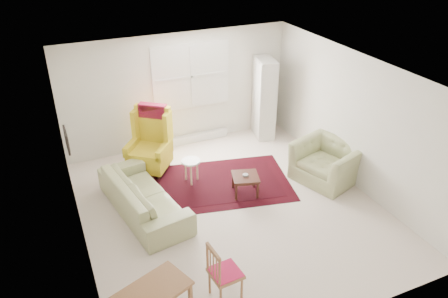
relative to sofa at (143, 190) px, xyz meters
name	(u,v)px	position (x,y,z in m)	size (l,w,h in m)	color
room	(227,140)	(1.44, -0.32, 0.81)	(5.04, 5.54, 2.51)	beige
rug	(219,183)	(1.53, 0.27, -0.43)	(2.71, 1.74, 0.03)	black
sofa	(143,190)	(0.00, 0.00, 0.00)	(2.21, 0.86, 0.89)	#9BA16B
armchair	(327,159)	(3.52, -0.40, 0.01)	(1.16, 1.02, 0.91)	#9BA16B
wingback_chair	(148,142)	(0.46, 1.30, 0.22)	(0.76, 0.81, 1.32)	gold
coffee_table	(245,185)	(1.86, -0.22, -0.25)	(0.47, 0.47, 0.39)	#3C1A12
stool	(191,171)	(1.08, 0.55, -0.20)	(0.37, 0.37, 0.49)	white
cabinet	(264,98)	(3.32, 1.82, 0.47)	(0.39, 0.73, 1.83)	silver
desk_chair	(226,272)	(0.51, -2.35, 0.01)	(0.40, 0.40, 0.90)	#92623B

